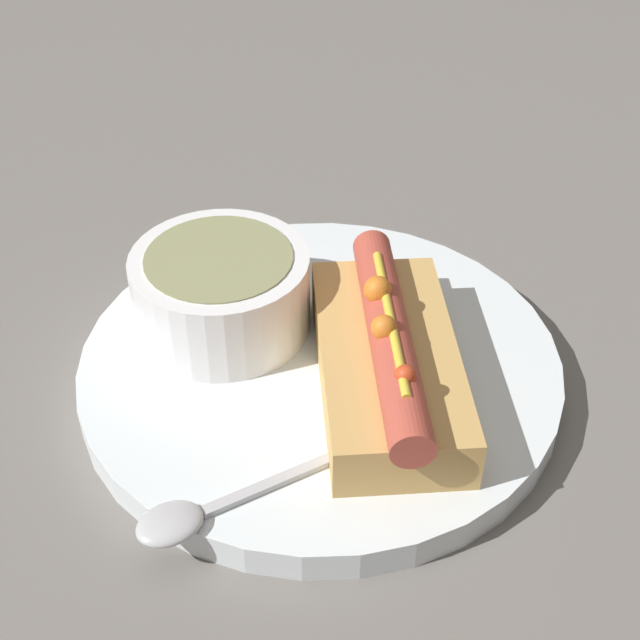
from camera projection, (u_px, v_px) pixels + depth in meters
The scene contains 5 objects.
ground_plane at pixel (320, 379), 0.54m from camera, with size 4.00×4.00×0.00m, color slate.
dinner_plate at pixel (320, 367), 0.54m from camera, with size 0.29×0.29×0.02m.
hot_dog at pixel (388, 359), 0.50m from camera, with size 0.17×0.14×0.06m.
soup_bowl at pixel (222, 287), 0.53m from camera, with size 0.11×0.11×0.05m.
spoon at pixel (215, 505), 0.44m from camera, with size 0.14×0.11×0.01m.
Camera 1 is at (-0.35, -0.17, 0.37)m, focal length 50.00 mm.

